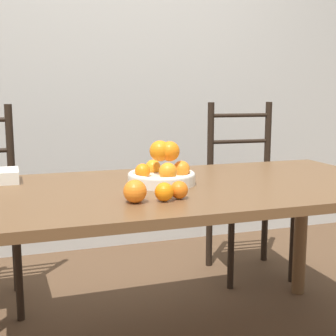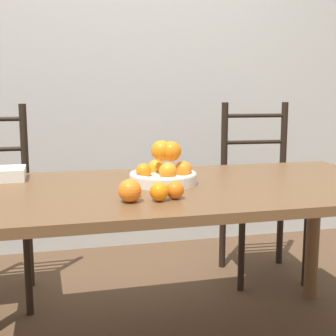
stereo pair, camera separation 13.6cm
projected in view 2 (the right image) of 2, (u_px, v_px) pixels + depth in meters
wall_back at (123, 60)px, 3.17m from camera, size 8.00×0.06×2.60m
dining_table at (182, 207)px, 1.87m from camera, size 1.80×0.89×0.72m
fruit_bowl at (164, 172)px, 1.87m from camera, size 0.27×0.27×0.18m
orange_loose_0 at (130, 189)px, 1.64m from camera, size 0.06×0.06×0.06m
orange_loose_1 at (130, 191)px, 1.57m from camera, size 0.08×0.08×0.08m
orange_loose_2 at (175, 190)px, 1.62m from camera, size 0.06×0.06×0.06m
orange_loose_3 at (159, 192)px, 1.58m from camera, size 0.07×0.07×0.07m
chair_right at (261, 196)px, 2.77m from camera, size 0.45×0.43×1.03m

